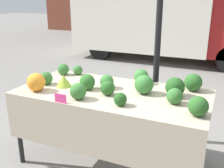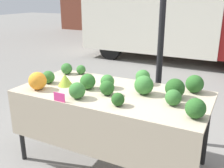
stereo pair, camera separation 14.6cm
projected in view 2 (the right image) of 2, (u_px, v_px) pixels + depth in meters
name	position (u px, v px, depth m)	size (l,w,h in m)	color
ground_plane	(112.00, 161.00, 2.92)	(40.00, 40.00, 0.00)	gray
tent_pole	(160.00, 53.00, 3.01)	(0.07, 0.07, 2.26)	black
parked_truck	(172.00, 13.00, 7.18)	(5.04, 1.88, 2.45)	silver
market_table	(109.00, 102.00, 2.63)	(1.93, 0.94, 0.83)	tan
orange_cauliflower	(38.00, 81.00, 2.69)	(0.18, 0.18, 0.18)	orange
romanesco_head	(65.00, 80.00, 2.81)	(0.16, 0.16, 0.13)	#93B238
broccoli_head_0	(195.00, 84.00, 2.60)	(0.18, 0.18, 0.18)	#285B23
broccoli_head_1	(81.00, 70.00, 3.23)	(0.11, 0.11, 0.11)	#336B2D
broccoli_head_2	(144.00, 85.00, 2.56)	(0.19, 0.19, 0.19)	#387533
broccoli_head_3	(118.00, 99.00, 2.30)	(0.12, 0.12, 0.12)	#23511E
broccoli_head_4	(77.00, 90.00, 2.46)	(0.16, 0.16, 0.16)	#387533
broccoli_head_5	(67.00, 69.00, 3.23)	(0.14, 0.14, 0.14)	#336B2D
broccoli_head_6	(175.00, 88.00, 2.47)	(0.19, 0.19, 0.19)	#23511E
broccoli_head_7	(107.00, 81.00, 2.73)	(0.15, 0.15, 0.15)	#387533
broccoli_head_8	(173.00, 97.00, 2.30)	(0.15, 0.15, 0.15)	#336B2D
broccoli_head_9	(196.00, 108.00, 2.06)	(0.16, 0.16, 0.16)	#285B23
broccoli_head_10	(48.00, 77.00, 2.89)	(0.14, 0.14, 0.14)	#336B2D
broccoli_head_11	(143.00, 77.00, 2.86)	(0.16, 0.16, 0.16)	#387533
broccoli_head_12	(107.00, 88.00, 2.55)	(0.14, 0.14, 0.14)	#285B23
broccoli_head_13	(88.00, 81.00, 2.71)	(0.16, 0.16, 0.16)	#2D6628
price_sign	(59.00, 97.00, 2.39)	(0.12, 0.01, 0.09)	#E53D84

